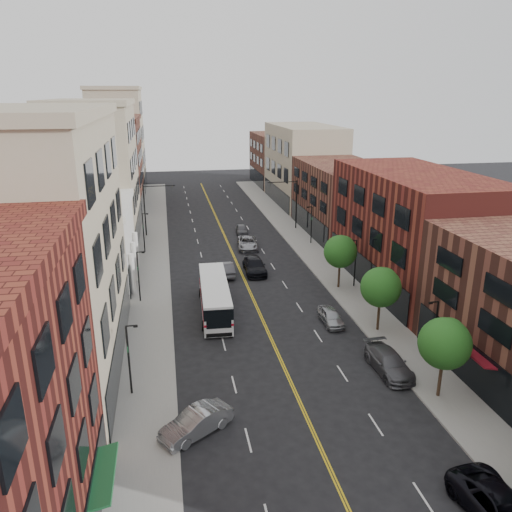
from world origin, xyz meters
TOP-DOWN VIEW (x-y plane):
  - ground at (0.00, 0.00)m, footprint 220.00×220.00m
  - sidewalk_left at (-10.00, 35.00)m, footprint 4.00×110.00m
  - sidewalk_right at (10.00, 35.00)m, footprint 4.00×110.00m
  - bldg_l_tanoffice at (-17.00, 13.00)m, footprint 10.00×22.00m
  - bldg_l_white at (-17.00, 31.00)m, footprint 10.00×14.00m
  - bldg_l_far_a at (-17.00, 48.00)m, footprint 10.00×20.00m
  - bldg_l_far_b at (-17.00, 68.00)m, footprint 10.00×20.00m
  - bldg_l_far_c at (-17.00, 86.00)m, footprint 10.00×16.00m
  - bldg_r_mid at (17.00, 24.00)m, footprint 10.00×22.00m
  - bldg_r_far_a at (17.00, 45.00)m, footprint 10.00×20.00m
  - bldg_r_far_b at (17.00, 66.00)m, footprint 10.00×22.00m
  - bldg_r_far_c at (17.00, 86.00)m, footprint 10.00×18.00m
  - tree_r_1 at (9.39, 4.07)m, footprint 3.40×3.40m
  - tree_r_2 at (9.39, 14.07)m, footprint 3.40×3.40m
  - tree_r_3 at (9.39, 24.07)m, footprint 3.40×3.40m
  - lamp_l_1 at (-10.95, 8.00)m, footprint 0.81×0.55m
  - lamp_l_2 at (-10.95, 24.00)m, footprint 0.81×0.55m
  - lamp_l_3 at (-10.95, 40.00)m, footprint 0.81×0.55m
  - lamp_r_1 at (10.95, 8.00)m, footprint 0.81×0.55m
  - lamp_r_2 at (10.95, 24.00)m, footprint 0.81×0.55m
  - lamp_r_3 at (10.95, 40.00)m, footprint 0.81×0.55m
  - signal_mast_left at (-10.27, 48.00)m, footprint 4.49×0.18m
  - signal_mast_right at (10.27, 48.00)m, footprint 4.49×0.18m
  - city_bus at (-4.04, 20.49)m, footprint 3.08×11.40m
  - car_angle_b at (-6.94, 3.17)m, footprint 4.77×3.91m
  - car_parked_near at (6.81, -6.14)m, footprint 3.25×6.07m
  - car_parked_mid at (7.40, 7.66)m, footprint 2.33×5.34m
  - car_parked_far at (5.80, 16.11)m, footprint 1.64×3.99m
  - car_lane_behind at (-1.80, 30.03)m, footprint 1.60×4.58m
  - car_lane_a at (1.50, 30.33)m, footprint 2.44×5.70m
  - car_lane_b at (2.24, 39.67)m, footprint 3.03×5.64m
  - car_lane_c at (2.57, 46.87)m, footprint 1.73×3.84m

SIDE VIEW (x-z plane):
  - ground at x=0.00m, z-range 0.00..0.00m
  - sidewalk_left at x=-10.00m, z-range 0.00..0.15m
  - sidewalk_right at x=10.00m, z-range 0.00..0.15m
  - car_lane_c at x=2.57m, z-range 0.00..1.28m
  - car_parked_far at x=5.80m, z-range 0.00..1.35m
  - car_lane_b at x=2.24m, z-range 0.00..1.50m
  - car_lane_behind at x=-1.80m, z-range 0.00..1.51m
  - car_parked_mid at x=7.40m, z-range 0.00..1.53m
  - car_angle_b at x=-6.94m, z-range 0.00..1.53m
  - car_parked_near at x=6.81m, z-range 0.00..1.62m
  - car_lane_a at x=1.50m, z-range 0.00..1.64m
  - city_bus at x=-4.04m, z-range 0.24..3.14m
  - lamp_l_1 at x=-10.95m, z-range 0.45..5.50m
  - lamp_l_2 at x=-10.95m, z-range 0.45..5.50m
  - lamp_l_3 at x=-10.95m, z-range 0.45..5.50m
  - lamp_r_1 at x=10.95m, z-range 0.45..5.50m
  - lamp_r_2 at x=10.95m, z-range 0.45..5.50m
  - lamp_r_3 at x=10.95m, z-range 0.45..5.50m
  - bldg_l_white at x=-17.00m, z-range 0.00..8.00m
  - tree_r_1 at x=9.39m, z-range 1.33..6.92m
  - tree_r_2 at x=9.39m, z-range 1.33..6.92m
  - tree_r_3 at x=9.39m, z-range 1.33..6.92m
  - signal_mast_left at x=-10.27m, z-range 1.05..8.25m
  - signal_mast_right at x=10.27m, z-range 1.05..8.25m
  - bldg_r_far_a at x=17.00m, z-range 0.00..10.00m
  - bldg_r_far_c at x=17.00m, z-range 0.00..11.00m
  - bldg_r_mid at x=17.00m, z-range 0.00..12.00m
  - bldg_r_far_b at x=17.00m, z-range 0.00..14.00m
  - bldg_l_far_b at x=-17.00m, z-range 0.00..15.00m
  - bldg_l_tanoffice at x=-17.00m, z-range 0.00..18.00m
  - bldg_l_far_a at x=-17.00m, z-range 0.00..18.00m
  - bldg_l_far_c at x=-17.00m, z-range 0.00..20.00m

